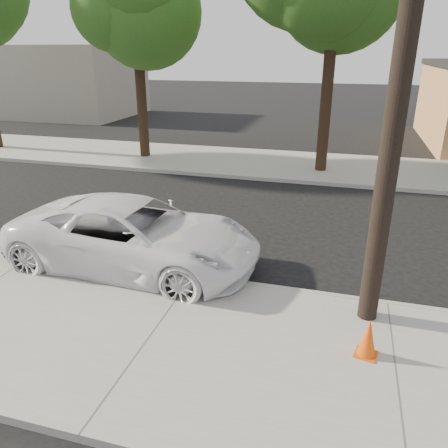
{
  "coord_description": "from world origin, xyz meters",
  "views": [
    {
      "loc": [
        2.92,
        -10.0,
        4.72
      ],
      "look_at": [
        0.4,
        -1.07,
        1.0
      ],
      "focal_mm": 35.0,
      "sensor_mm": 36.0,
      "label": 1
    }
  ],
  "objects": [
    {
      "name": "police_cruiser",
      "position": [
        -1.5,
        -1.8,
        0.8
      ],
      "size": [
        5.84,
        2.88,
        1.59
      ],
      "primitive_type": "imported",
      "rotation": [
        0.0,
        0.0,
        1.53
      ],
      "color": "white",
      "rests_on": "ground"
    },
    {
      "name": "utility_pole",
      "position": [
        3.6,
        -2.7,
        4.7
      ],
      "size": [
        1.4,
        0.34,
        9.0
      ],
      "color": "black",
      "rests_on": "near_sidewalk"
    },
    {
      "name": "near_sidewalk",
      "position": [
        0.0,
        -4.3,
        0.07
      ],
      "size": [
        90.0,
        4.4,
        0.15
      ],
      "primitive_type": "cube",
      "color": "gray",
      "rests_on": "ground"
    },
    {
      "name": "tree_b",
      "position": [
        -5.81,
        8.06,
        6.15
      ],
      "size": [
        4.34,
        4.2,
        8.45
      ],
      "color": "black",
      "rests_on": "far_sidewalk"
    },
    {
      "name": "far_sidewalk",
      "position": [
        0.0,
        8.5,
        0.07
      ],
      "size": [
        90.0,
        5.0,
        0.15
      ],
      "primitive_type": "cube",
      "color": "gray",
      "rests_on": "ground"
    },
    {
      "name": "ground",
      "position": [
        0.0,
        0.0,
        0.0
      ],
      "size": [
        120.0,
        120.0,
        0.0
      ],
      "primitive_type": "plane",
      "color": "black",
      "rests_on": "ground"
    },
    {
      "name": "curb_near",
      "position": [
        0.0,
        -2.1,
        0.07
      ],
      "size": [
        90.0,
        0.12,
        0.16
      ],
      "primitive_type": "cube",
      "color": "#9E9B93",
      "rests_on": "ground"
    },
    {
      "name": "traffic_cone",
      "position": [
        3.56,
        -3.85,
        0.47
      ],
      "size": [
        0.41,
        0.41,
        0.66
      ],
      "rotation": [
        0.0,
        0.0,
        -0.22
      ],
      "color": "#E24E0B",
      "rests_on": "near_sidewalk"
    },
    {
      "name": "building_far",
      "position": [
        -20.0,
        20.0,
        2.5
      ],
      "size": [
        14.0,
        8.0,
        5.0
      ],
      "primitive_type": "cube",
      "color": "gray",
      "rests_on": "ground"
    }
  ]
}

